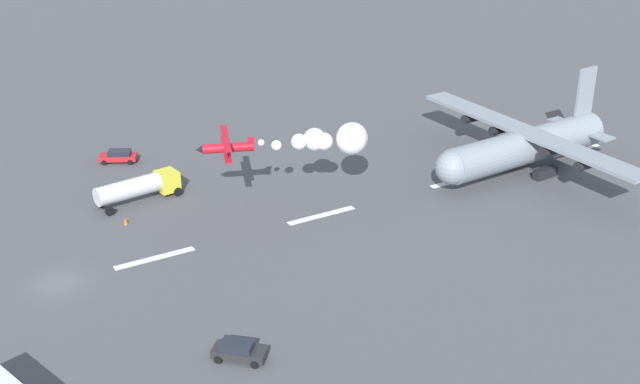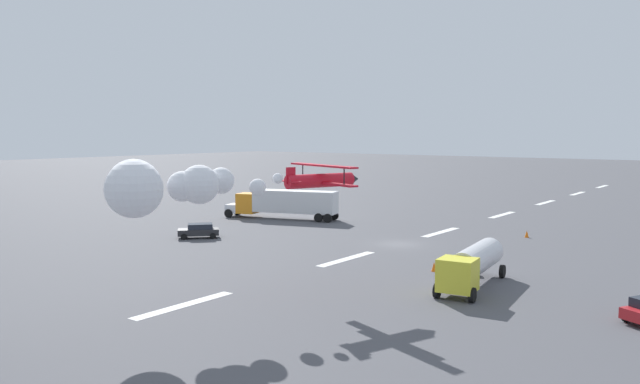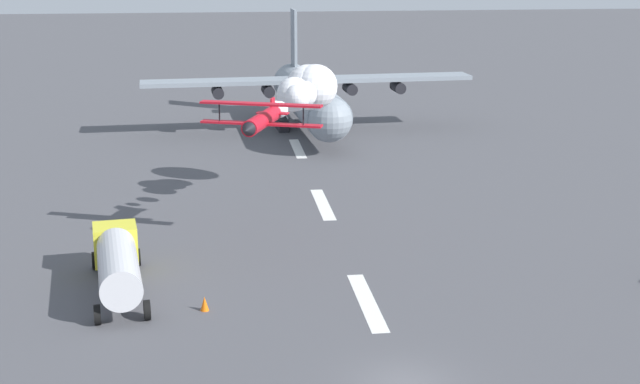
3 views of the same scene
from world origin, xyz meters
name	(u,v)px [view 1 (image 1 of 3)]	position (x,y,z in m)	size (l,w,h in m)	color
ground_plane	(58,283)	(0.00, 0.00, 0.00)	(440.00, 440.00, 0.00)	#4C4C51
runway_stripe_5	(155,258)	(9.26, 0.00, 0.01)	(8.00, 0.90, 0.01)	white
runway_stripe_6	(322,215)	(27.78, 0.00, 0.01)	(8.00, 0.90, 0.01)	white
runway_stripe_7	(459,180)	(46.30, 0.00, 0.01)	(8.00, 0.90, 0.01)	white
runway_stripe_8	(575,150)	(64.82, 0.00, 0.01)	(8.00, 0.90, 0.01)	white
cargo_transport_plane	(518,147)	(53.14, -1.97, 3.44)	(24.57, 32.77, 11.31)	gray
stunt_biplane_red	(334,140)	(29.83, 1.02, 7.89)	(17.27, 9.96, 3.41)	red
fuel_tanker_truck	(139,187)	(12.20, 12.92, 1.75)	(9.64, 3.86, 2.90)	yellow
followme_car_yellow	(239,350)	(9.48, -18.70, 0.81)	(4.33, 4.18, 1.52)	#262628
airport_staff_sedan	(119,156)	(13.69, 25.07, 0.81)	(4.78, 3.68, 1.52)	#B21E23
traffic_cone_far	(126,221)	(9.12, 8.39, 0.38)	(0.44, 0.44, 0.75)	orange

